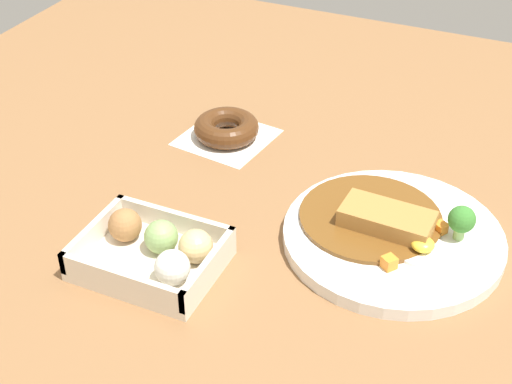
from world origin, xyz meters
name	(u,v)px	position (x,y,z in m)	size (l,w,h in m)	color
ground_plane	(284,260)	(0.00, 0.00, 0.00)	(1.60, 1.60, 0.00)	brown
curry_plate	(392,233)	(-0.11, -0.09, 0.01)	(0.29, 0.29, 0.07)	white
donut_box	(156,252)	(0.14, 0.08, 0.02)	(0.17, 0.14, 0.06)	beige
chocolate_ring_donut	(226,129)	(0.20, -0.24, 0.02)	(0.15, 0.15, 0.04)	white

